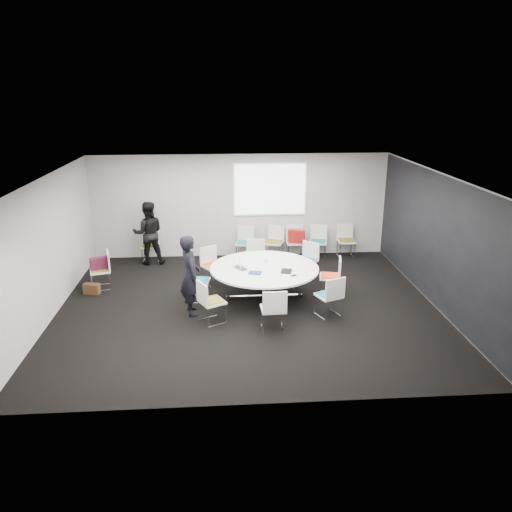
{
  "coord_description": "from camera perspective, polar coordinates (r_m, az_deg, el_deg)",
  "views": [
    {
      "loc": [
        -0.54,
        -9.78,
        4.44
      ],
      "look_at": [
        0.2,
        0.4,
        1.0
      ],
      "focal_mm": 35.0,
      "sensor_mm": 36.0,
      "label": 1
    }
  ],
  "objects": [
    {
      "name": "chair_back_a",
      "position": [
        13.61,
        -1.29,
        0.81
      ],
      "size": [
        0.54,
        0.53,
        0.88
      ],
      "rotation": [
        0.0,
        0.0,
        2.93
      ],
      "color": "silver",
      "rests_on": "ground"
    },
    {
      "name": "person_back",
      "position": [
        13.38,
        -12.19,
        2.58
      ],
      "size": [
        0.89,
        0.74,
        1.67
      ],
      "primitive_type": "imported",
      "rotation": [
        0.0,
        0.0,
        3.28
      ],
      "color": "black",
      "rests_on": "ground"
    },
    {
      "name": "chair_spare_left",
      "position": [
        12.13,
        -17.25,
        -2.32
      ],
      "size": [
        0.55,
        0.56,
        0.88
      ],
      "rotation": [
        0.0,
        0.0,
        1.83
      ],
      "color": "silver",
      "rests_on": "ground"
    },
    {
      "name": "chair_ring_f",
      "position": [
        9.98,
        -5.09,
        -6.11
      ],
      "size": [
        0.61,
        0.62,
        0.88
      ],
      "rotation": [
        0.0,
        0.0,
        5.19
      ],
      "color": "silver",
      "rests_on": "ground"
    },
    {
      "name": "chair_ring_h",
      "position": [
        10.32,
        8.32,
        -5.38
      ],
      "size": [
        0.6,
        0.59,
        0.88
      ],
      "rotation": [
        0.0,
        0.0,
        6.68
      ],
      "color": "silver",
      "rests_on": "ground"
    },
    {
      "name": "laptop_lid",
      "position": [
        10.85,
        -1.87,
        -0.64
      ],
      "size": [
        0.03,
        0.3,
        0.22
      ],
      "primitive_type": "cube",
      "rotation": [
        0.0,
        0.0,
        1.62
      ],
      "color": "silver",
      "rests_on": "conference_table"
    },
    {
      "name": "chair_ring_c",
      "position": [
        12.41,
        -0.07,
        -0.98
      ],
      "size": [
        0.5,
        0.49,
        0.88
      ],
      "rotation": [
        0.0,
        0.0,
        3.05
      ],
      "color": "silver",
      "rests_on": "ground"
    },
    {
      "name": "phone",
      "position": [
        10.42,
        4.33,
        -2.25
      ],
      "size": [
        0.16,
        0.12,
        0.01
      ],
      "primitive_type": "cube",
      "rotation": [
        0.0,
        0.0,
        0.39
      ],
      "color": "black",
      "rests_on": "conference_table"
    },
    {
      "name": "tablet_folio",
      "position": [
        10.53,
        -0.1,
        -1.92
      ],
      "size": [
        0.31,
        0.27,
        0.03
      ],
      "primitive_type": "cube",
      "rotation": [
        0.0,
        0.0,
        -0.29
      ],
      "color": "navy",
      "rests_on": "conference_table"
    },
    {
      "name": "papers_front",
      "position": [
        10.87,
        4.57,
        -1.38
      ],
      "size": [
        0.34,
        0.26,
        0.0
      ],
      "primitive_type": "cube",
      "rotation": [
        0.0,
        0.0,
        0.2
      ],
      "color": "silver",
      "rests_on": "conference_table"
    },
    {
      "name": "person_main",
      "position": [
        10.22,
        -7.52,
        -2.18
      ],
      "size": [
        0.53,
        0.69,
        1.67
      ],
      "primitive_type": "imported",
      "rotation": [
        0.0,
        0.0,
        1.81
      ],
      "color": "black",
      "rests_on": "ground"
    },
    {
      "name": "notebook_black",
      "position": [
        10.65,
        3.48,
        -1.74
      ],
      "size": [
        0.29,
        0.34,
        0.02
      ],
      "primitive_type": "cube",
      "rotation": [
        0.0,
        0.0,
        -0.25
      ],
      "color": "black",
      "rests_on": "conference_table"
    },
    {
      "name": "brown_bag",
      "position": [
        11.94,
        -18.25,
        -3.58
      ],
      "size": [
        0.39,
        0.24,
        0.24
      ],
      "primitive_type": "cube",
      "rotation": [
        0.0,
        0.0,
        -0.23
      ],
      "color": "#422915",
      "rests_on": "ground"
    },
    {
      "name": "chair_back_b",
      "position": [
        13.67,
        2.06,
        0.88
      ],
      "size": [
        0.6,
        0.59,
        0.88
      ],
      "rotation": [
        0.0,
        0.0,
        2.74
      ],
      "color": "silver",
      "rests_on": "ground"
    },
    {
      "name": "chair_ring_e",
      "position": [
        11.02,
        -6.6,
        -3.7
      ],
      "size": [
        0.52,
        0.53,
        0.88
      ],
      "rotation": [
        0.0,
        0.0,
        4.55
      ],
      "color": "silver",
      "rests_on": "ground"
    },
    {
      "name": "chair_ring_a",
      "position": [
        11.33,
        8.47,
        -3.14
      ],
      "size": [
        0.53,
        0.54,
        0.88
      ],
      "rotation": [
        0.0,
        0.0,
        1.36
      ],
      "color": "silver",
      "rests_on": "ground"
    },
    {
      "name": "laptop",
      "position": [
        10.84,
        -1.55,
        -1.32
      ],
      "size": [
        0.39,
        0.42,
        0.03
      ],
      "primitive_type": "imported",
      "rotation": [
        0.0,
        0.0,
        2.15
      ],
      "color": "#333338",
      "rests_on": "conference_table"
    },
    {
      "name": "chair_back_d",
      "position": [
        13.82,
        7.08,
        0.94
      ],
      "size": [
        0.55,
        0.54,
        0.88
      ],
      "rotation": [
        0.0,
        0.0,
        2.91
      ],
      "color": "silver",
      "rests_on": "ground"
    },
    {
      "name": "room_shell",
      "position": [
        10.26,
        -0.43,
        1.39
      ],
      "size": [
        8.08,
        7.08,
        2.88
      ],
      "color": "black",
      "rests_on": "ground"
    },
    {
      "name": "chair_ring_b",
      "position": [
        12.28,
        5.79,
        -1.3
      ],
      "size": [
        0.64,
        0.64,
        0.88
      ],
      "rotation": [
        0.0,
        0.0,
        2.44
      ],
      "color": "silver",
      "rests_on": "ground"
    },
    {
      "name": "chair_ring_g",
      "position": [
        9.64,
        1.98,
        -6.98
      ],
      "size": [
        0.48,
        0.46,
        0.88
      ],
      "rotation": [
        0.0,
        0.0,
        6.32
      ],
      "color": "silver",
      "rests_on": "ground"
    },
    {
      "name": "chair_back_e",
      "position": [
        14.02,
        10.23,
        1.05
      ],
      "size": [
        0.46,
        0.45,
        0.88
      ],
      "rotation": [
        0.0,
        0.0,
        3.14
      ],
      "color": "silver",
      "rests_on": "ground"
    },
    {
      "name": "chair_back_c",
      "position": [
        13.73,
        4.45,
        0.91
      ],
      "size": [
        0.47,
        0.46,
        0.88
      ],
      "rotation": [
        0.0,
        0.0,
        3.11
      ],
      "color": "silver",
      "rests_on": "ground"
    },
    {
      "name": "cup",
      "position": [
        11.2,
        1.11,
        -0.47
      ],
      "size": [
        0.08,
        0.08,
        0.09
      ],
      "primitive_type": "cylinder",
      "color": "white",
      "rests_on": "conference_table"
    },
    {
      "name": "conference_table",
      "position": [
        10.94,
        0.96,
        -2.16
      ],
      "size": [
        2.37,
        2.37,
        0.73
      ],
      "color": "silver",
      "rests_on": "ground"
    },
    {
      "name": "maroon_bag",
      "position": [
        12.02,
        -17.48,
        -0.79
      ],
      "size": [
        0.42,
        0.31,
        0.28
      ],
      "primitive_type": "cube",
      "rotation": [
        0.0,
        0.0,
        0.48
      ],
      "color": "#50152C",
      "rests_on": "chair_spare_left"
    },
    {
      "name": "chair_person_back",
      "position": [
        13.7,
        -11.95,
        0.51
      ],
      "size": [
        0.46,
        0.45,
        0.88
      ],
      "rotation": [
        0.0,
        0.0,
        3.14
      ],
      "color": "silver",
      "rests_on": "ground"
    },
    {
      "name": "papers_right",
      "position": [
        11.09,
        3.63,
        -0.94
      ],
      "size": [
        0.34,
        0.27,
        0.0
      ],
      "primitive_type": "cube",
      "rotation": [
        0.0,
        0.0,
        0.23
      ],
      "color": "white",
      "rests_on": "conference_table"
    },
    {
      "name": "projection_screen",
      "position": [
        13.55,
        1.61,
        7.61
      ],
      "size": [
        1.9,
        0.03,
        1.35
      ],
      "primitive_type": "cube",
      "color": "white",
      "rests_on": "room_shell"
    },
    {
      "name": "chair_ring_d",
      "position": [
        11.92,
        -4.92,
        -1.89
      ],
      "size": [
        0.63,
        0.63,
        0.88
      ],
      "rotation": [
        0.0,
        0.0,
        3.73
      ],
      "color": "silver",
      "rests_on": "ground"
    },
    {
      "name": "red_jacket",
      "position": [
        13.39,
        4.64,
        2.35
      ],
      "size": [
        0.47,
        0.3,
        0.36
      ],
      "primitive_type": "cube",
      "rotation": [
        0.17,
        0.0,
        -0.36
      ],
      "color": "#AD1A15",
      "rests_on": "chair_back_c"
    }
  ]
}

